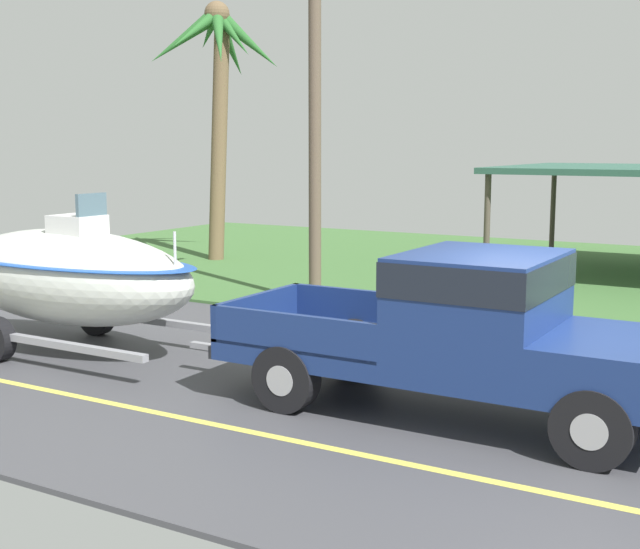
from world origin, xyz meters
The scene contains 4 objects.
pickup_truck_towing centered at (-0.90, -0.12, 1.05)m, with size 5.58×2.00×1.91m.
boat_on_trailer centered at (-7.34, -0.12, 1.16)m, with size 5.84×2.23×2.41m.
palm_tree_near_right centered at (-11.56, 9.28, 5.03)m, with size 3.06×3.34×6.80m.
utility_pole centered at (-6.04, 4.98, 4.51)m, with size 0.24×1.80×8.71m.
Camera 1 is at (2.34, -9.14, 3.11)m, focal length 47.94 mm.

